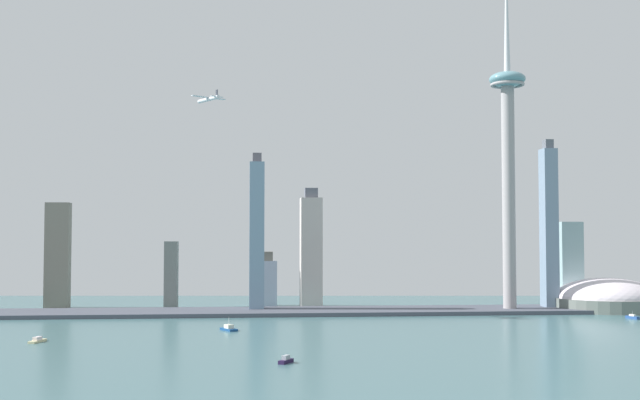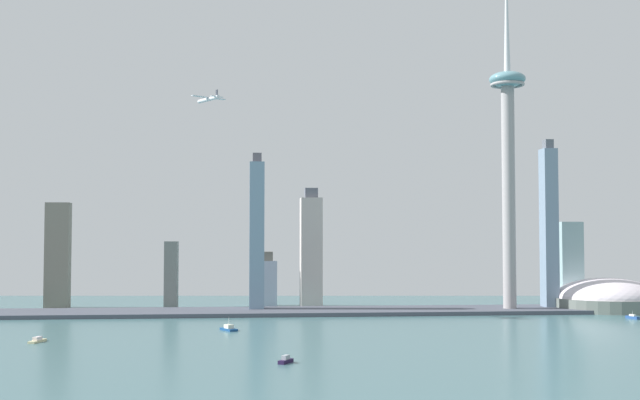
# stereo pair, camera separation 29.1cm
# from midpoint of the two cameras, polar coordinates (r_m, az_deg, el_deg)

# --- Properties ---
(waterfront_pier) EXTENTS (823.63, 75.70, 3.62)m
(waterfront_pier) POSITION_cam_midpoint_polar(r_m,az_deg,el_deg) (767.98, -1.14, -7.81)
(waterfront_pier) COLOR #474B57
(waterfront_pier) RESTS_ON ground
(observation_tower) EXTENTS (34.75, 34.75, 359.17)m
(observation_tower) POSITION_cam_midpoint_polar(r_m,az_deg,el_deg) (804.16, 13.02, 4.17)
(observation_tower) COLOR #9F999B
(observation_tower) RESTS_ON ground
(stadium_dome) EXTENTS (106.01, 106.01, 38.59)m
(stadium_dome) POSITION_cam_midpoint_polar(r_m,az_deg,el_deg) (846.83, 19.46, -6.58)
(stadium_dome) COLOR slate
(stadium_dome) RESTS_ON ground
(skyscraper_0) EXTENTS (23.93, 15.43, 106.61)m
(skyscraper_0) POSITION_cam_midpoint_polar(r_m,az_deg,el_deg) (870.87, -17.90, -3.69)
(skyscraper_0) COLOR gray
(skyscraper_0) RESTS_ON ground
(skyscraper_1) EXTENTS (21.48, 20.93, 56.43)m
(skyscraper_1) POSITION_cam_midpoint_polar(r_m,az_deg,el_deg) (853.42, -3.79, -5.71)
(skyscraper_1) COLOR #A7B1C7
(skyscraper_1) RESTS_ON ground
(skyscraper_2) EXTENTS (13.47, 17.32, 167.36)m
(skyscraper_2) POSITION_cam_midpoint_polar(r_m,az_deg,el_deg) (829.07, 15.73, -1.87)
(skyscraper_2) COLOR #748AA2
(skyscraper_2) RESTS_ON ground
(skyscraper_3) EXTENTS (23.05, 26.20, 87.16)m
(skyscraper_3) POSITION_cam_midpoint_polar(r_m,az_deg,el_deg) (880.52, 16.98, -4.32)
(skyscraper_3) COLOR #8FAFB1
(skyscraper_3) RESTS_ON ground
(skyscraper_4) EXTENTS (13.99, 18.20, 151.58)m
(skyscraper_4) POSITION_cam_midpoint_polar(r_m,az_deg,el_deg) (777.84, -4.46, -2.48)
(skyscraper_4) COLOR #7392AB
(skyscraper_4) RESTS_ON ground
(skyscraper_6) EXTENTS (12.44, 22.95, 67.23)m
(skyscraper_6) POSITION_cam_midpoint_polar(r_m,az_deg,el_deg) (821.46, -10.39, -5.21)
(skyscraper_6) COLOR slate
(skyscraper_6) RESTS_ON ground
(skyscraper_7) EXTENTS (22.04, 24.14, 122.49)m
(skyscraper_7) POSITION_cam_midpoint_polar(r_m,az_deg,el_deg) (845.86, -0.64, -3.53)
(skyscraper_7) COLOR beige
(skyscraper_7) RESTS_ON ground
(boat_0) EXTENTS (14.06, 18.49, 10.39)m
(boat_0) POSITION_cam_midpoint_polar(r_m,az_deg,el_deg) (628.13, -6.42, -8.92)
(boat_0) COLOR navy
(boat_0) RESTS_ON ground
(boat_1) EXTENTS (7.26, 14.18, 6.98)m
(boat_1) POSITION_cam_midpoint_polar(r_m,az_deg,el_deg) (765.36, 21.02, -7.66)
(boat_1) COLOR navy
(boat_1) RESTS_ON ground
(boat_2) EXTENTS (8.90, 18.35, 3.66)m
(boat_2) POSITION_cam_midpoint_polar(r_m,az_deg,el_deg) (586.23, -19.19, -9.26)
(boat_2) COLOR beige
(boat_2) RESTS_ON ground
(boat_4) EXTENTS (9.37, 12.34, 4.46)m
(boat_4) POSITION_cam_midpoint_polar(r_m,az_deg,el_deg) (462.81, -2.42, -11.15)
(boat_4) COLOR #221537
(boat_4) RESTS_ON ground
(airplane) EXTENTS (30.46, 31.09, 8.38)m
(airplane) POSITION_cam_midpoint_polar(r_m,az_deg,el_deg) (743.07, -7.85, 7.02)
(airplane) COLOR silver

